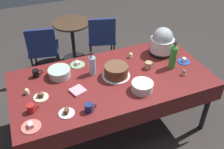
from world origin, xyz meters
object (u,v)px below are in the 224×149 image
object	(u,v)px
coffee_mug_navy	(89,108)
maroon_chair_right	(102,36)
dessert_plate_coral	(31,126)
glass_salad_bowl	(59,73)
potluck_table	(112,82)
soda_bottle_water	(92,64)
cupcake_lemon	(184,72)
frosted_layer_cake	(116,71)
coffee_mug_black	(36,73)
maroon_chair_left	(43,47)
ceramic_snack_bowl	(142,87)
dessert_plate_cream	(41,97)
cupcake_cocoa	(131,55)
slow_cooker	(162,42)
dessert_plate_white	(67,112)
round_cafe_table	(72,35)
soda_bottle_lime_soda	(173,56)
coffee_mug_tan	(149,65)
cupcake_vanilla	(27,92)
coffee_mug_red	(31,108)
dessert_plate_cobalt	(184,61)
dessert_plate_sage	(77,64)

from	to	relation	value
coffee_mug_navy	maroon_chair_right	bearing A→B (deg)	66.85
dessert_plate_coral	coffee_mug_navy	size ratio (longest dim) A/B	1.51
glass_salad_bowl	potluck_table	bearing A→B (deg)	-25.81
glass_salad_bowl	soda_bottle_water	size ratio (longest dim) A/B	0.89
cupcake_lemon	soda_bottle_water	bearing A→B (deg)	156.84
frosted_layer_cake	dessert_plate_coral	world-z (taller)	frosted_layer_cake
coffee_mug_navy	maroon_chair_right	xyz separation A→B (m)	(0.77, 1.80, -0.30)
coffee_mug_black	maroon_chair_right	xyz separation A→B (m)	(1.15, 1.07, -0.30)
maroon_chair_left	maroon_chair_right	distance (m)	0.95
ceramic_snack_bowl	dessert_plate_cream	xyz separation A→B (m)	(-1.00, 0.28, -0.04)
cupcake_cocoa	maroon_chair_left	world-z (taller)	maroon_chair_left
slow_cooker	dessert_plate_white	size ratio (longest dim) A/B	2.30
dessert_plate_coral	maroon_chair_left	xyz separation A→B (m)	(0.36, 1.80, -0.27)
maroon_chair_left	round_cafe_table	world-z (taller)	maroon_chair_left
slow_cooker	dessert_plate_cream	bearing A→B (deg)	-169.58
ceramic_snack_bowl	coffee_mug_navy	xyz separation A→B (m)	(-0.60, -0.09, -0.00)
slow_cooker	maroon_chair_left	world-z (taller)	slow_cooker
slow_cooker	soda_bottle_lime_soda	size ratio (longest dim) A/B	1.06
coffee_mug_navy	maroon_chair_left	xyz separation A→B (m)	(-0.18, 1.80, -0.30)
frosted_layer_cake	maroon_chair_left	distance (m)	1.56
dessert_plate_coral	coffee_mug_tan	bearing A→B (deg)	16.46
dessert_plate_coral	coffee_mug_black	size ratio (longest dim) A/B	1.59
cupcake_vanilla	soda_bottle_water	world-z (taller)	soda_bottle_water
dessert_plate_cream	coffee_mug_black	xyz separation A→B (m)	(0.01, 0.37, 0.03)
cupcake_vanilla	coffee_mug_red	xyz separation A→B (m)	(0.01, -0.28, 0.01)
dessert_plate_cobalt	coffee_mug_black	size ratio (longest dim) A/B	1.36
dessert_plate_white	cupcake_vanilla	size ratio (longest dim) A/B	2.25
potluck_table	soda_bottle_lime_soda	bearing A→B (deg)	-4.87
coffee_mug_red	maroon_chair_left	bearing A→B (deg)	78.47
dessert_plate_cobalt	cupcake_cocoa	xyz separation A→B (m)	(-0.56, 0.33, 0.02)
dessert_plate_sage	frosted_layer_cake	bearing A→B (deg)	-47.47
dessert_plate_white	dessert_plate_coral	xyz separation A→B (m)	(-0.33, -0.05, -0.00)
coffee_mug_tan	slow_cooker	bearing A→B (deg)	37.59
cupcake_cocoa	dessert_plate_coral	bearing A→B (deg)	-151.76
ceramic_snack_bowl	soda_bottle_water	xyz separation A→B (m)	(-0.38, 0.47, 0.08)
slow_cooker	cupcake_vanilla	size ratio (longest dim) A/B	5.18
dessert_plate_sage	maroon_chair_left	world-z (taller)	maroon_chair_left
dessert_plate_cream	coffee_mug_red	size ratio (longest dim) A/B	1.37
dessert_plate_white	coffee_mug_black	bearing A→B (deg)	104.23
cupcake_vanilla	potluck_table	bearing A→B (deg)	-4.82
glass_salad_bowl	coffee_mug_navy	world-z (taller)	glass_salad_bowl
frosted_layer_cake	soda_bottle_water	world-z (taller)	soda_bottle_water
dessert_plate_white	maroon_chair_left	world-z (taller)	maroon_chair_left
coffee_mug_black	cupcake_vanilla	bearing A→B (deg)	-117.07
potluck_table	ceramic_snack_bowl	bearing A→B (deg)	-55.14
potluck_table	cupcake_lemon	size ratio (longest dim) A/B	32.59
dessert_plate_coral	round_cafe_table	size ratio (longest dim) A/B	0.25
cupcake_vanilla	round_cafe_table	bearing A→B (deg)	61.17
frosted_layer_cake	cupcake_cocoa	size ratio (longest dim) A/B	4.69
dessert_plate_white	soda_bottle_water	distance (m)	0.67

